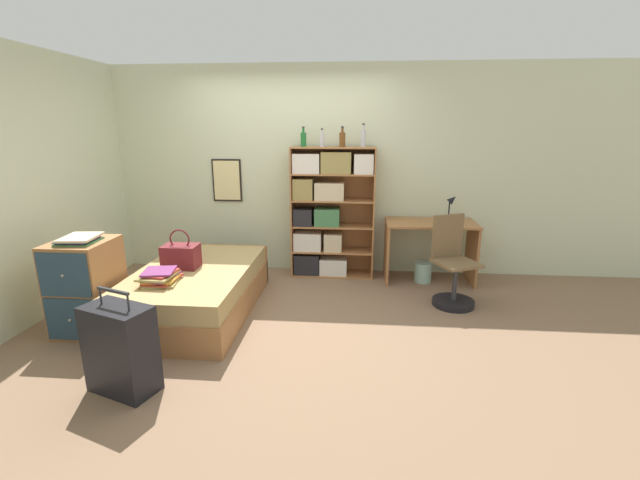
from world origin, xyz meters
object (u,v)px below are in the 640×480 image
dresser (87,286)px  desk_lamp (452,204)px  magazine_pile_on_dresser (79,239)px  desk_chair (452,276)px  bottle_clear (342,139)px  bottle_blue (363,138)px  bookcase (325,211)px  desk (430,241)px  waste_bin (423,272)px  suitcase (121,349)px  handbag (181,256)px  bed (197,290)px  book_stack_on_bed (160,277)px  bottle_brown (322,140)px  bottle_green (303,139)px

dresser → desk_lamp: size_ratio=2.50×
desk_lamp → magazine_pile_on_dresser: bearing=-155.0°
magazine_pile_on_dresser → desk_chair: 3.65m
bottle_clear → bottle_blue: bottle_blue is taller
bookcase → desk: 1.33m
desk_lamp → waste_bin: size_ratio=1.41×
dresser → desk: (3.37, 1.63, 0.08)m
magazine_pile_on_dresser → waste_bin: 3.73m
bottle_blue → bookcase: bearing=178.9°
bookcase → desk_lamp: 1.52m
desk_lamp → bottle_blue: bearing=174.3°
bottle_blue → dresser: bearing=-145.6°
desk_lamp → desk_chair: bearing=-97.1°
suitcase → waste_bin: suitcase is taller
handbag → waste_bin: size_ratio=1.62×
bookcase → desk_chair: (1.43, -0.83, -0.51)m
bottle_clear → waste_bin: (1.02, -0.16, -1.59)m
bed → desk: bearing=24.5°
book_stack_on_bed → dresser: bearing=-176.8°
bookcase → desk_chair: bookcase is taller
bottle_brown → bottle_blue: (0.49, 0.03, 0.02)m
suitcase → bottle_brown: bottle_brown is taller
dresser → bottle_clear: bearing=37.1°
bookcase → bottle_clear: bottle_clear is taller
suitcase → bookcase: bookcase is taller
suitcase → magazine_pile_on_dresser: magazine_pile_on_dresser is taller
handbag → bottle_clear: size_ratio=1.67×
dresser → book_stack_on_bed: bearing=3.2°
suitcase → bottle_brown: size_ratio=3.61×
handbag → bottle_green: 2.02m
book_stack_on_bed → magazine_pile_on_dresser: bearing=-173.5°
handbag → bottle_blue: (1.81, 1.25, 1.13)m
magazine_pile_on_dresser → desk_lamp: (3.57, 1.66, 0.08)m
bed → bottle_brown: size_ratio=8.54×
magazine_pile_on_dresser → desk_lamp: bearing=25.0°
desk → waste_bin: bearing=-137.9°
desk_chair → waste_bin: desk_chair is taller
handbag → bottle_green: size_ratio=1.70×
book_stack_on_bed → desk_chair: size_ratio=0.40×
bottle_clear → waste_bin: bottle_clear is taller
book_stack_on_bed → bottle_blue: size_ratio=1.39×
book_stack_on_bed → bottle_blue: bottle_blue is taller
dresser → desk_chair: bearing=14.6°
bottle_blue → desk_chair: bearing=-40.1°
bed → bookcase: size_ratio=1.14×
bookcase → bottle_brown: bottle_brown is taller
suitcase → magazine_pile_on_dresser: 1.29m
handbag → bottle_blue: bearing=34.5°
bottle_green → bottle_brown: bearing=-14.1°
suitcase → desk_lamp: bearing=42.2°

